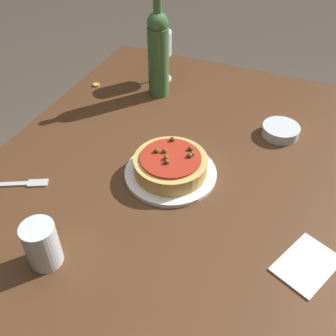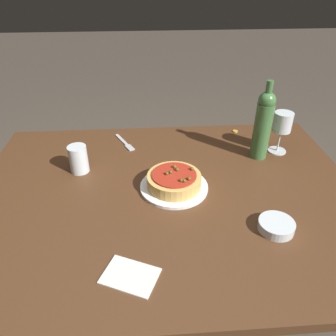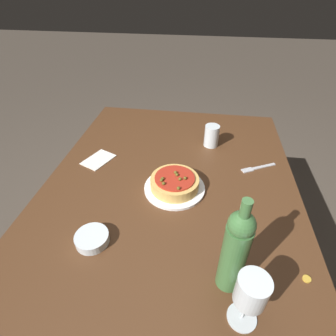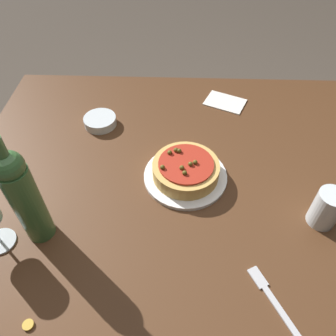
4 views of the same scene
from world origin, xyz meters
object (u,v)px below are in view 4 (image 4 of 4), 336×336
object	(u,v)px
water_cup	(327,208)
dinner_plate	(185,176)
bottle_cap	(28,325)
pizza	(186,169)
wine_bottle	(24,196)
side_bowl	(100,121)
dining_table	(192,188)
fork	(270,296)

from	to	relation	value
water_cup	dinner_plate	bearing A→B (deg)	158.61
water_cup	bottle_cap	size ratio (longest dim) A/B	4.58
pizza	wine_bottle	world-z (taller)	wine_bottle
side_bowl	pizza	bearing A→B (deg)	-38.55
pizza	bottle_cap	size ratio (longest dim) A/B	8.21
dinner_plate	dining_table	bearing A→B (deg)	41.47
wine_bottle	bottle_cap	world-z (taller)	wine_bottle
fork	bottle_cap	xyz separation A→B (m)	(-0.53, -0.08, 0.00)
wine_bottle	side_bowl	distance (m)	0.47
dinner_plate	pizza	world-z (taller)	pizza
dining_table	bottle_cap	bearing A→B (deg)	-128.39
dinner_plate	side_bowl	bearing A→B (deg)	141.46
side_bowl	fork	world-z (taller)	side_bowl
wine_bottle	fork	distance (m)	0.61
water_cup	bottle_cap	distance (m)	0.76
dining_table	bottle_cap	distance (m)	0.59
dinner_plate	wine_bottle	distance (m)	0.45
dinner_plate	wine_bottle	xyz separation A→B (m)	(-0.38, -0.20, 0.14)
pizza	bottle_cap	world-z (taller)	pizza
dinner_plate	pizza	bearing A→B (deg)	162.78
water_cup	wine_bottle	bearing A→B (deg)	-175.29
wine_bottle	side_bowl	bearing A→B (deg)	80.11
dinner_plate	pizza	size ratio (longest dim) A/B	1.27
dining_table	wine_bottle	size ratio (longest dim) A/B	4.28
dining_table	dinner_plate	distance (m)	0.09
dinner_plate	side_bowl	xyz separation A→B (m)	(-0.30, 0.24, 0.01)
dining_table	fork	world-z (taller)	fork
dinner_plate	wine_bottle	bearing A→B (deg)	-151.66
dining_table	bottle_cap	world-z (taller)	bottle_cap
pizza	fork	xyz separation A→B (m)	(0.19, -0.35, -0.03)
dining_table	fork	xyz separation A→B (m)	(0.17, -0.38, 0.08)
side_bowl	fork	distance (m)	0.77
dinner_plate	wine_bottle	world-z (taller)	wine_bottle
side_bowl	water_cup	bearing A→B (deg)	-29.89
fork	pizza	bearing A→B (deg)	1.65
pizza	water_cup	world-z (taller)	water_cup
wine_bottle	water_cup	size ratio (longest dim) A/B	2.99
dinner_plate	fork	xyz separation A→B (m)	(0.19, -0.35, -0.00)
side_bowl	bottle_cap	bearing A→B (deg)	-93.18
dining_table	fork	bearing A→B (deg)	-66.11
bottle_cap	pizza	bearing A→B (deg)	52.27
wine_bottle	water_cup	world-z (taller)	wine_bottle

